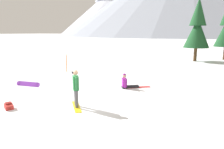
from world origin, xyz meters
TOP-DOWN VIEW (x-y plane):
  - ground_plane at (0.00, 0.00)m, footprint 800.00×800.00m
  - snowboarder_foreground at (0.24, 0.21)m, footprint 1.24×1.34m
  - snowboarder_midground at (1.10, 4.31)m, footprint 1.64×1.36m
  - loose_snowboard_far_spare at (-4.75, 1.99)m, footprint 1.75×0.43m
  - backpack_red at (-2.32, -1.33)m, footprint 0.55×0.49m
  - trail_marker_pole at (-5.67, 7.08)m, footprint 0.06×0.06m
  - pine_tree_broad at (3.77, 19.13)m, footprint 2.89×2.89m
  - peak_west_ridge at (-89.81, 220.16)m, footprint 146.14×146.14m

SIDE VIEW (x-z plane):
  - ground_plane at x=0.00m, z-range 0.00..0.00m
  - backpack_red at x=-2.32m, z-range -0.02..0.28m
  - loose_snowboard_far_spare at x=-4.75m, z-range 0.00..0.28m
  - snowboarder_midground at x=1.10m, z-range -0.15..0.77m
  - trail_marker_pole at x=-5.67m, z-range 0.00..1.52m
  - snowboarder_foreground at x=0.24m, z-range 0.05..1.77m
  - pine_tree_broad at x=3.77m, z-range 0.33..7.56m
  - peak_west_ridge at x=-89.81m, z-range 1.40..63.58m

